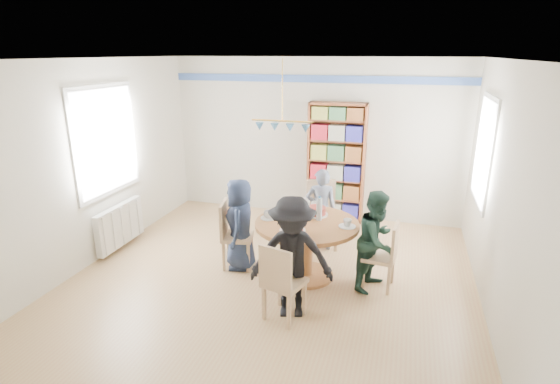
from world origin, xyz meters
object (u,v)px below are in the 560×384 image
at_px(chair_right, 386,253).
at_px(bookshelf, 336,164).
at_px(radiator, 120,225).
at_px(person_near, 292,258).
at_px(person_left, 240,224).
at_px(person_right, 377,241).
at_px(chair_left, 232,231).
at_px(dining_table, 307,237).
at_px(chair_far, 321,211).
at_px(person_far, 321,210).
at_px(chair_near, 281,280).

bearing_deg(chair_right, bookshelf, 114.37).
height_order(radiator, person_near, person_near).
distance_m(person_left, person_right, 1.77).
relative_size(chair_left, bookshelf, 0.45).
height_order(person_near, bookshelf, bookshelf).
bearing_deg(dining_table, chair_left, 179.13).
relative_size(chair_far, person_far, 0.81).
bearing_deg(person_near, bookshelf, 76.21).
distance_m(chair_left, chair_right, 2.00).
bearing_deg(radiator, dining_table, -1.91).
height_order(chair_left, chair_near, chair_left).
height_order(chair_far, chair_near, chair_far).
bearing_deg(chair_far, person_near, -88.47).
xyz_separation_m(person_right, person_near, (-0.83, -0.85, 0.06)).
bearing_deg(person_near, chair_far, 77.16).
bearing_deg(person_right, chair_near, 158.98).
relative_size(radiator, person_right, 0.81).
xyz_separation_m(radiator, chair_near, (2.78, -1.11, 0.14)).
xyz_separation_m(person_right, bookshelf, (-0.86, 2.15, 0.36)).
height_order(dining_table, person_near, person_near).
bearing_deg(chair_near, person_left, 129.57).
bearing_deg(person_far, chair_right, 124.15).
bearing_deg(chair_right, person_far, 137.27).
height_order(dining_table, bookshelf, bookshelf).
xyz_separation_m(dining_table, chair_far, (-0.01, 1.03, -0.02)).
height_order(chair_far, person_right, person_right).
bearing_deg(person_left, chair_left, -102.47).
bearing_deg(chair_near, person_right, 47.94).
height_order(person_right, person_far, person_right).
relative_size(radiator, person_far, 0.83).
distance_m(chair_near, person_left, 1.36).
bearing_deg(person_far, person_right, 120.34).
bearing_deg(person_far, dining_table, 76.89).
xyz_separation_m(chair_right, person_right, (-0.11, -0.01, 0.15)).
bearing_deg(dining_table, person_right, -1.03).
height_order(person_left, bookshelf, bookshelf).
relative_size(person_left, person_right, 0.99).
distance_m(person_right, bookshelf, 2.34).
distance_m(chair_near, person_far, 1.92).
relative_size(person_far, bookshelf, 0.61).
distance_m(chair_left, chair_far, 1.43).
bearing_deg(dining_table, person_near, -87.63).
height_order(radiator, person_left, person_left).
distance_m(chair_far, person_left, 1.35).
bearing_deg(person_near, person_right, 31.60).
relative_size(dining_table, chair_near, 1.46).
height_order(person_right, bookshelf, bookshelf).
distance_m(person_left, bookshelf, 2.33).
xyz_separation_m(radiator, person_near, (2.86, -0.96, 0.33)).
relative_size(chair_far, person_left, 0.80).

